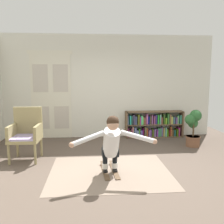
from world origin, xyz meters
TOP-DOWN VIEW (x-y plane):
  - ground_plane at (0.00, 0.00)m, footprint 7.20×7.20m
  - back_wall at (0.00, 2.60)m, footprint 6.00×0.10m
  - double_door at (-1.61, 2.54)m, footprint 1.22×0.05m
  - rug at (-0.16, -0.14)m, footprint 2.21×1.78m
  - bookshelf at (1.29, 2.39)m, footprint 1.67×0.30m
  - wicker_chair at (-1.87, 0.72)m, footprint 0.62×0.62m
  - potted_plant at (2.06, 1.40)m, footprint 0.44×0.41m
  - skis_pair at (-0.16, -0.11)m, footprint 0.32×0.82m
  - person_skier at (-0.15, -0.34)m, footprint 1.45×0.68m

SIDE VIEW (x-z plane):
  - ground_plane at x=0.00m, z-range 0.00..0.00m
  - rug at x=-0.16m, z-range 0.00..0.01m
  - skis_pair at x=-0.16m, z-range -0.01..0.06m
  - bookshelf at x=1.29m, z-range -0.03..0.72m
  - potted_plant at x=2.06m, z-range 0.03..0.95m
  - wicker_chair at x=-1.87m, z-range 0.03..1.13m
  - person_skier at x=-0.15m, z-range 0.12..1.16m
  - double_door at x=-1.61m, z-range 0.01..2.46m
  - back_wall at x=0.00m, z-range 0.00..2.90m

